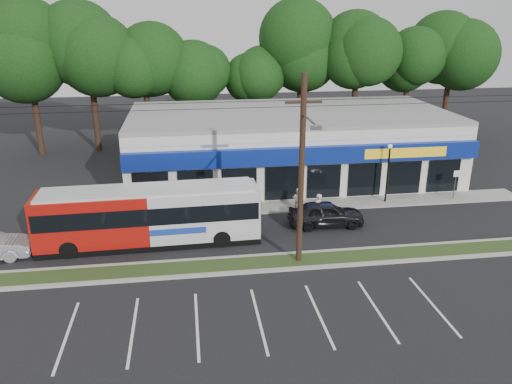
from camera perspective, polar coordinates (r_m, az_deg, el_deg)
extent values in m
plane|color=black|center=(25.90, -1.20, -9.44)|extent=(120.00, 120.00, 0.00)
cube|color=#253D19|center=(26.74, -1.47, -8.29)|extent=(40.00, 1.60, 0.12)
cube|color=#9E9E93|center=(26.00, -1.24, -9.15)|extent=(40.00, 0.25, 0.14)
cube|color=#9E9E93|center=(27.49, -1.68, -7.44)|extent=(40.00, 0.25, 0.14)
cube|color=#9E9E93|center=(34.72, 5.20, -1.52)|extent=(32.00, 2.20, 0.10)
cube|color=silver|center=(40.58, 3.76, 5.33)|extent=(25.00, 12.00, 5.00)
cube|color=navy|center=(34.46, 5.90, 4.16)|extent=(25.00, 0.50, 1.20)
cube|color=black|center=(35.23, 5.71, 1.12)|extent=(24.00, 0.12, 2.40)
cube|color=gold|center=(36.52, 16.76, 4.32)|extent=(6.00, 0.06, 0.70)
cube|color=gray|center=(39.99, 3.85, 9.00)|extent=(25.00, 12.00, 0.30)
cylinder|color=black|center=(25.29, 5.21, 2.11)|extent=(0.30, 0.30, 10.00)
cube|color=black|center=(24.44, 5.47, 10.18)|extent=(1.80, 0.12, 0.12)
cylinder|color=#59595E|center=(23.40, 6.10, 8.23)|extent=(0.10, 2.40, 0.10)
cube|color=#59595E|center=(22.19, 6.90, 7.29)|extent=(0.50, 0.25, 0.15)
cylinder|color=black|center=(23.90, -1.65, 10.28)|extent=(50.00, 0.02, 0.02)
cylinder|color=black|center=(23.96, -1.64, 9.58)|extent=(50.00, 0.02, 0.02)
cylinder|color=black|center=(35.71, 14.79, 1.81)|extent=(0.12, 0.12, 4.00)
sphere|color=silver|center=(35.14, 15.09, 5.07)|extent=(0.30, 0.30, 0.30)
cylinder|color=#59595E|center=(38.01, 21.76, 0.69)|extent=(0.06, 0.06, 2.20)
cube|color=white|center=(37.70, 21.97, 1.96)|extent=(0.45, 0.04, 0.45)
cylinder|color=black|center=(51.18, -23.26, 7.23)|extent=(0.56, 0.56, 5.72)
sphere|color=black|center=(50.40, -24.14, 13.42)|extent=(6.76, 6.76, 6.76)
cylinder|color=black|center=(50.11, -17.70, 7.67)|extent=(0.56, 0.56, 5.72)
sphere|color=black|center=(49.31, -18.39, 14.01)|extent=(6.76, 6.76, 6.76)
cylinder|color=black|center=(49.52, -11.94, 8.04)|extent=(0.56, 0.56, 5.72)
sphere|color=black|center=(48.72, -12.42, 14.48)|extent=(6.76, 6.76, 6.76)
cylinder|color=black|center=(49.43, -6.10, 8.34)|extent=(0.56, 0.56, 5.72)
sphere|color=black|center=(48.63, -6.35, 14.80)|extent=(6.76, 6.76, 6.76)
cylinder|color=black|center=(49.85, -0.29, 8.55)|extent=(0.56, 0.56, 5.72)
sphere|color=black|center=(49.06, -0.30, 14.96)|extent=(6.76, 6.76, 6.76)
cylinder|color=black|center=(50.76, 5.38, 8.67)|extent=(0.56, 0.56, 5.72)
sphere|color=black|center=(49.98, 5.59, 14.96)|extent=(6.76, 6.76, 6.76)
cylinder|color=black|center=(52.14, 10.80, 8.70)|extent=(0.56, 0.56, 5.72)
sphere|color=black|center=(51.38, 11.21, 14.82)|extent=(6.76, 6.76, 6.76)
cylinder|color=black|center=(53.94, 15.89, 8.67)|extent=(0.56, 0.56, 5.72)
sphere|color=black|center=(53.21, 16.47, 14.57)|extent=(6.76, 6.76, 6.76)
cylinder|color=black|center=(56.14, 20.62, 8.57)|extent=(0.56, 0.56, 5.72)
sphere|color=black|center=(55.43, 21.34, 14.23)|extent=(6.76, 6.76, 6.76)
cube|color=#A8120C|center=(29.47, -18.14, -2.84)|extent=(6.31, 2.76, 2.86)
cube|color=silver|center=(29.13, -5.94, -2.18)|extent=(6.31, 2.76, 2.86)
cube|color=black|center=(29.77, -11.86, -5.36)|extent=(12.54, 2.87, 0.36)
cube|color=black|center=(29.01, -12.13, -1.91)|extent=(12.29, 2.98, 0.99)
cube|color=black|center=(29.39, 0.18, -1.47)|extent=(0.12, 2.21, 1.46)
cube|color=#193899|center=(28.12, -8.89, -4.48)|extent=(3.12, 0.11, 0.36)
cube|color=silver|center=(28.61, -12.29, 0.22)|extent=(11.91, 2.65, 0.19)
cylinder|color=black|center=(29.15, -20.61, -6.20)|extent=(1.01, 0.32, 1.00)
cylinder|color=black|center=(31.26, -19.87, -4.32)|extent=(1.01, 0.32, 1.00)
cylinder|color=black|center=(28.63, -3.94, -5.35)|extent=(1.01, 0.32, 1.00)
cylinder|color=black|center=(30.77, -4.39, -3.50)|extent=(1.01, 0.32, 1.00)
imported|color=black|center=(31.49, 8.00, -2.48)|extent=(4.77, 2.05, 1.61)
imported|color=beige|center=(31.76, 7.08, -1.89)|extent=(0.85, 0.81, 1.96)
imported|color=beige|center=(33.93, 4.76, -0.77)|extent=(0.92, 0.87, 1.50)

